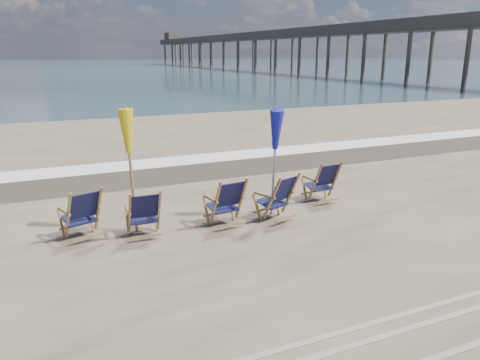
{
  "coord_description": "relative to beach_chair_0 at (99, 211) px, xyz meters",
  "views": [
    {
      "loc": [
        -3.91,
        -6.53,
        3.52
      ],
      "look_at": [
        0.0,
        2.2,
        0.9
      ],
      "focal_mm": 35.0,
      "sensor_mm": 36.0,
      "label": 1
    }
  ],
  "objects": [
    {
      "name": "tire_tracks",
      "position": [
        2.9,
        -5.28,
        -0.53
      ],
      "size": [
        80.0,
        1.3,
        0.01
      ],
      "primitive_type": null,
      "color": "gray",
      "rests_on": "ground"
    },
    {
      "name": "beach_chair_3",
      "position": [
        3.95,
        -0.63,
        0.01
      ],
      "size": [
        0.92,
        0.97,
        1.08
      ],
      "primitive_type": null,
      "rotation": [
        0.0,
        0.0,
        3.49
      ],
      "color": "#121334",
      "rests_on": "ground"
    },
    {
      "name": "beach_chair_1",
      "position": [
        1.07,
        -0.5,
        -0.03
      ],
      "size": [
        0.67,
        0.75,
        1.01
      ],
      "primitive_type": null,
      "rotation": [
        0.0,
        0.0,
        3.1
      ],
      "color": "#121334",
      "rests_on": "ground"
    },
    {
      "name": "beach_chair_4",
      "position": [
        5.53,
        -0.03,
        -0.0
      ],
      "size": [
        0.72,
        0.8,
        1.06
      ],
      "primitive_type": null,
      "rotation": [
        0.0,
        0.0,
        3.2
      ],
      "color": "#121334",
      "rests_on": "ground"
    },
    {
      "name": "beach_chair_2",
      "position": [
        2.81,
        -0.56,
        0.01
      ],
      "size": [
        0.78,
        0.86,
        1.09
      ],
      "primitive_type": null,
      "rotation": [
        0.0,
        0.0,
        3.26
      ],
      "color": "#121334",
      "rests_on": "ground"
    },
    {
      "name": "umbrella_blue",
      "position": [
        3.67,
        -0.36,
        1.33
      ],
      "size": [
        0.3,
        0.3,
        2.4
      ],
      "color": "#A5A5AD",
      "rests_on": "ground"
    },
    {
      "name": "umbrella_yellow",
      "position": [
        0.68,
        0.01,
        1.38
      ],
      "size": [
        0.3,
        0.3,
        2.46
      ],
      "color": "olive",
      "rests_on": "ground"
    },
    {
      "name": "ocean",
      "position": [
        2.9,
        125.52,
        -0.53
      ],
      "size": [
        400.0,
        400.0,
        0.0
      ],
      "primitive_type": "plane",
      "color": "#334C54",
      "rests_on": "ground"
    },
    {
      "name": "fishing_pier",
      "position": [
        40.9,
        71.52,
        4.12
      ],
      "size": [
        4.4,
        140.0,
        9.3
      ],
      "primitive_type": null,
      "color": "#50433A",
      "rests_on": "ground"
    },
    {
      "name": "wet_sand_strip",
      "position": [
        2.9,
        4.32,
        -0.53
      ],
      "size": [
        200.0,
        2.6,
        0.0
      ],
      "primitive_type": "cube",
      "color": "#42362A",
      "rests_on": "ground"
    },
    {
      "name": "surf_foam",
      "position": [
        2.9,
        5.82,
        -0.53
      ],
      "size": [
        200.0,
        1.4,
        0.01
      ],
      "primitive_type": "cube",
      "color": "silver",
      "rests_on": "ground"
    },
    {
      "name": "beach_chair_0",
      "position": [
        0.0,
        0.0,
        0.0
      ],
      "size": [
        0.87,
        0.93,
        1.06
      ],
      "primitive_type": null,
      "rotation": [
        0.0,
        0.0,
        3.43
      ],
      "color": "#121334",
      "rests_on": "ground"
    }
  ]
}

